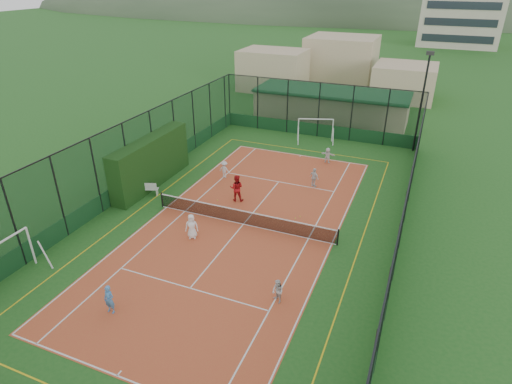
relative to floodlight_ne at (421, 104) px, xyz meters
The scene contains 19 objects.
ground 19.15m from the floodlight_ne, 117.39° to the right, with size 300.00×300.00×0.00m, color #1F561D.
court_slab 19.14m from the floodlight_ne, 117.39° to the right, with size 11.17×23.97×0.01m, color #BB3D29.
tennis_net 19.04m from the floodlight_ne, 117.39° to the right, with size 11.67×0.12×1.06m, color black, non-canonical shape.
perimeter_fence 18.77m from the floodlight_ne, 117.39° to the right, with size 18.12×34.12×5.00m, color black, non-canonical shape.
floodlight_ne is the anchor object (origin of this frame).
clubhouse 10.47m from the floodlight_ne, 147.88° to the left, with size 15.20×7.20×3.15m, color tan, non-canonical shape.
distant_hills 133.74m from the floodlight_ne, 93.69° to the left, with size 200.00×60.00×24.00m, color #384C33, non-canonical shape.
hedge_left 22.05m from the floodlight_ne, 140.44° to the right, with size 1.19×7.95×3.48m, color black.
white_bench 22.91m from the floodlight_ne, 136.47° to the right, with size 1.78×0.49×1.00m, color white, non-canonical shape.
futsal_goal_near 31.31m from the floodlight_ne, 123.48° to the right, with size 0.99×3.43×2.21m, color white, non-canonical shape.
futsal_goal_far 9.06m from the floodlight_ne, behind, with size 3.18×0.92×2.05m, color white, non-canonical shape.
child_near_left 22.12m from the floodlight_ne, 119.42° to the right, with size 0.74×0.48×1.51m, color white.
child_near_mid 28.25m from the floodlight_ne, 113.24° to the right, with size 0.52×0.34×1.43m, color #4889CD.
child_near_right 22.96m from the floodlight_ne, 101.05° to the right, with size 0.59×0.46×1.21m, color silver.
child_far_left 17.09m from the floodlight_ne, 138.83° to the right, with size 0.83×0.48×1.29m, color silver.
child_far_right 12.15m from the floodlight_ne, 121.13° to the right, with size 0.83×0.35×1.42m, color silver.
child_far_back 8.89m from the floodlight_ne, 139.26° to the right, with size 1.16×0.37×1.25m, color white.
coach 17.60m from the floodlight_ne, 126.34° to the right, with size 0.89×0.70×1.84m, color #AC1216.
tennis_balls 17.01m from the floodlight_ne, 116.44° to the right, with size 6.01×0.80×0.07m.
Camera 1 is at (9.19, -20.26, 13.73)m, focal length 30.00 mm.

